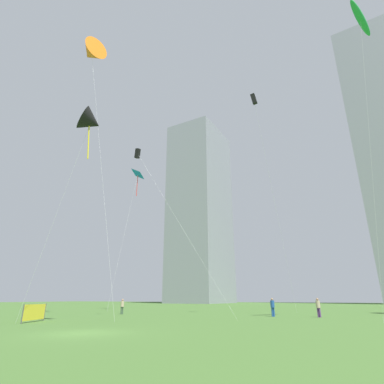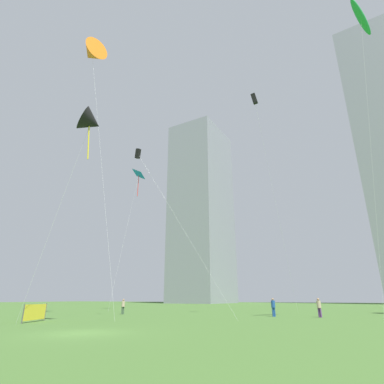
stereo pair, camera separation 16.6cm
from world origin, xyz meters
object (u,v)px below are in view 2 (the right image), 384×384
person_standing_1 (319,306)px  kite_flying_1 (138,154)px  person_standing_0 (273,306)px  kite_flying_4 (92,53)px  distant_highrise_1 (202,211)px  kite_flying_5 (91,122)px  kite_flying_0 (254,100)px  kite_flying_3 (139,176)px  person_standing_2 (123,305)px  event_banner (35,312)px  kite_flying_2 (361,18)px

person_standing_1 → kite_flying_1: bearing=51.0°
person_standing_0 → kite_flying_4: (-18.78, -11.75, 31.70)m
person_standing_0 → person_standing_1: bearing=-33.5°
person_standing_1 → distant_highrise_1: size_ratio=0.02×
distant_highrise_1 → person_standing_1: bearing=-54.6°
kite_flying_5 → kite_flying_4: bearing=142.1°
kite_flying_5 → kite_flying_0: bearing=57.3°
person_standing_0 → kite_flying_3: 32.91m
person_standing_0 → person_standing_1: (4.50, 0.71, -0.00)m
person_standing_2 → kite_flying_0: bearing=-49.7°
person_standing_0 → kite_flying_1: bearing=174.8°
kite_flying_4 → event_banner: size_ratio=10.93×
person_standing_1 → kite_flying_2: size_ratio=0.06×
person_standing_2 → kite_flying_2: 41.18m
kite_flying_4 → kite_flying_1: bearing=20.9°
kite_flying_4 → distant_highrise_1: bearing=105.0°
distant_highrise_1 → kite_flying_5: bearing=-67.2°
kite_flying_2 → distant_highrise_1: (-56.17, 87.10, 8.62)m
kite_flying_1 → kite_flying_3: bearing=125.9°
person_standing_2 → kite_flying_0: size_ratio=0.06×
kite_flying_3 → kite_flying_5: (12.93, -24.90, -6.50)m
kite_flying_1 → event_banner: 18.58m
kite_flying_4 → distant_highrise_1: size_ratio=0.46×
kite_flying_4 → event_banner: 32.43m
kite_flying_0 → kite_flying_2: bearing=-22.8°
distant_highrise_1 → event_banner: (27.34, -96.84, -36.71)m
person_standing_1 → kite_flying_5: (-15.26, -18.70, 15.28)m
person_standing_2 → distant_highrise_1: distant_highrise_1 is taller
kite_flying_1 → kite_flying_0: bearing=33.5°
kite_flying_4 → kite_flying_3: bearing=104.7°
person_standing_0 → kite_flying_4: kite_flying_4 is taller
person_standing_2 → kite_flying_3: (-6.13, 9.80, 21.83)m
kite_flying_2 → kite_flying_5: kite_flying_2 is taller
person_standing_0 → kite_flying_1: (-12.04, -9.17, 16.38)m
person_standing_2 → event_banner: 13.36m
kite_flying_3 → kite_flying_5: bearing=-62.6°
kite_flying_0 → kite_flying_5: kite_flying_0 is taller
person_standing_2 → kite_flying_1: bearing=-104.0°
person_standing_0 → kite_flying_3: size_ratio=0.08×
event_banner → person_standing_0: bearing=44.9°
person_standing_1 → kite_flying_2: bearing=158.7°
kite_flying_1 → kite_flying_5: 8.98m
person_standing_0 → kite_flying_5: 25.94m
person_standing_0 → kite_flying_1: 22.30m
kite_flying_2 → distant_highrise_1: size_ratio=0.40×
person_standing_1 → kite_flying_3: kite_flying_3 is taller
kite_flying_2 → person_standing_0: bearing=152.9°
event_banner → kite_flying_4: bearing=119.9°
person_standing_0 → kite_flying_2: 31.16m
kite_flying_0 → event_banner: (-16.27, -15.01, -25.63)m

